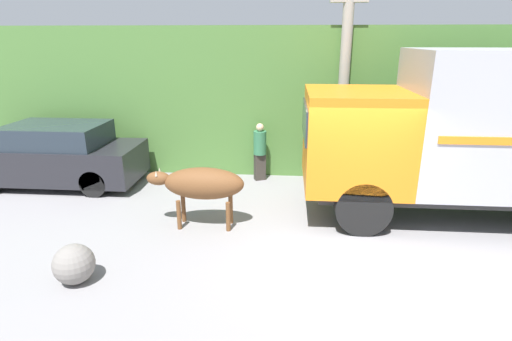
% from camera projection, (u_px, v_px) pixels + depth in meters
% --- Properties ---
extents(ground_plane, '(60.00, 60.00, 0.00)m').
position_uv_depth(ground_plane, '(345.00, 240.00, 7.59)').
color(ground_plane, gray).
extents(hillside_embankment, '(32.00, 6.82, 3.96)m').
position_uv_depth(hillside_embankment, '(322.00, 89.00, 13.66)').
color(hillside_embankment, '#4C7A38').
rests_on(hillside_embankment, ground_plane).
extents(cargo_truck, '(6.83, 2.28, 3.46)m').
position_uv_depth(cargo_truck, '(486.00, 131.00, 7.97)').
color(cargo_truck, '#2D2D2D').
rests_on(cargo_truck, ground_plane).
extents(brown_cow, '(1.95, 0.64, 1.25)m').
position_uv_depth(brown_cow, '(202.00, 184.00, 7.89)').
color(brown_cow, brown).
rests_on(brown_cow, ground_plane).
extents(parked_suv, '(4.32, 1.78, 1.59)m').
position_uv_depth(parked_suv, '(56.00, 156.00, 10.28)').
color(parked_suv, '#232328').
rests_on(parked_suv, ground_plane).
extents(pedestrian_on_hill, '(0.44, 0.44, 1.55)m').
position_uv_depth(pedestrian_on_hill, '(260.00, 150.00, 10.59)').
color(pedestrian_on_hill, '#38332D').
rests_on(pedestrian_on_hill, ground_plane).
extents(utility_pole, '(0.90, 0.27, 5.12)m').
position_uv_depth(utility_pole, '(344.00, 80.00, 10.03)').
color(utility_pole, '#9E998E').
rests_on(utility_pole, ground_plane).
extents(roadside_rock, '(0.64, 0.64, 0.64)m').
position_uv_depth(roadside_rock, '(74.00, 264.00, 6.20)').
color(roadside_rock, gray).
rests_on(roadside_rock, ground_plane).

